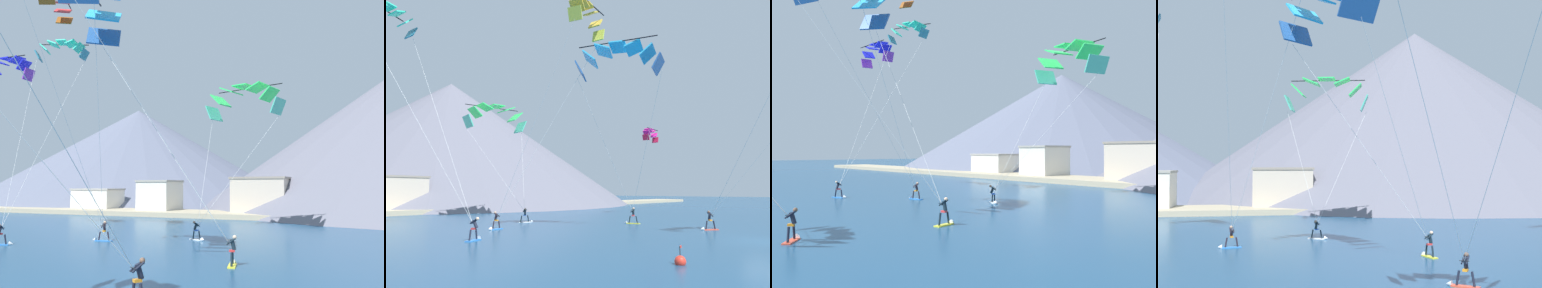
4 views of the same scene
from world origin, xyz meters
TOP-DOWN VIEW (x-y plane):
  - kitesurfer_near_trail at (5.35, 5.79)m, footprint 1.63×1.37m
  - kitesurfer_mid_center at (6.48, 14.66)m, footprint 0.80×1.79m
  - kitesurfer_far_left at (-7.01, 20.94)m, footprint 1.78×0.72m
  - kitesurfer_far_right at (0.20, 24.54)m, footprint 1.72×1.18m
  - parafoil_kite_mid_center at (-0.91, 11.13)m, footprint 9.96×8.22m
  - parafoil_kite_far_right at (1.94, 33.02)m, footprint 8.63×10.32m
  - shoreline_strip at (0.00, 51.69)m, footprint 180.00×10.00m
  - shore_building_quay_east at (-1.58, 53.25)m, footprint 8.24×5.68m
  - shore_building_quay_west at (30.60, 53.13)m, footprint 6.20×5.36m
  - shore_building_old_town at (15.76, 55.76)m, footprint 10.23×5.14m
  - mountain_peak_central_summit at (27.66, 87.78)m, footprint 99.75×99.75m

SIDE VIEW (x-z plane):
  - shoreline_strip at x=0.00m, z-range 0.00..0.70m
  - kitesurfer_far_right at x=0.20m, z-range -0.36..1.32m
  - kitesurfer_far_left at x=-7.01m, z-range -0.37..1.35m
  - kitesurfer_near_trail at x=5.35m, z-range -0.34..1.47m
  - kitesurfer_mid_center at x=6.48m, z-range -0.34..1.49m
  - shore_building_quay_west at x=30.60m, z-range 0.01..3.84m
  - shore_building_quay_east at x=-1.58m, z-range 0.01..5.92m
  - shore_building_old_town at x=15.76m, z-range 0.01..6.00m
  - parafoil_kite_far_right at x=1.94m, z-range 6.89..20.58m
  - parafoil_kite_mid_center at x=-0.91m, z-range 8.03..23.70m
  - mountain_peak_central_summit at x=27.66m, z-range 0.00..34.10m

